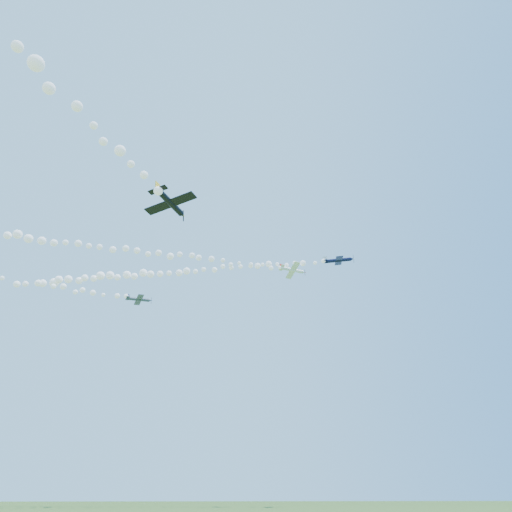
{
  "coord_description": "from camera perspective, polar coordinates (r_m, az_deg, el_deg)",
  "views": [
    {
      "loc": [
        -7.78,
        -82.58,
        2.0
      ],
      "look_at": [
        0.42,
        -4.43,
        46.18
      ],
      "focal_mm": 30.0,
      "sensor_mm": 36.0,
      "label": 1
    }
  ],
  "objects": [
    {
      "name": "ground",
      "position": [
        82.97,
        -0.71,
        -30.73
      ],
      "size": [
        260.0,
        260.0,
        0.0
      ],
      "primitive_type": "plane",
      "color": "#2D481B",
      "rests_on": "ground"
    },
    {
      "name": "plane_navy",
      "position": [
        105.74,
        10.95,
        -0.56
      ],
      "size": [
        7.63,
        7.91,
        2.31
      ],
      "rotation": [
        0.23,
        -0.03,
        -0.25
      ],
      "color": "#0B0F34"
    },
    {
      "name": "plane_black",
      "position": [
        59.3,
        -11.36,
        6.99
      ],
      "size": [
        7.19,
        6.8,
        2.18
      ],
      "rotation": [
        -0.11,
        0.0,
        1.07
      ],
      "color": "black"
    },
    {
      "name": "smoke_trail_navy",
      "position": [
        110.54,
        -10.33,
        -2.08
      ],
      "size": [
        73.86,
        20.67,
        2.97
      ],
      "primitive_type": null,
      "color": "white"
    },
    {
      "name": "plane_grey",
      "position": [
        103.94,
        -15.36,
        -5.6
      ],
      "size": [
        6.15,
        6.51,
        1.65
      ],
      "rotation": [
        -0.01,
        -0.07,
        0.3
      ],
      "color": "#3A4455"
    },
    {
      "name": "smoke_trail_white",
      "position": [
        100.59,
        -19.1,
        1.09
      ],
      "size": [
        81.81,
        15.38,
        2.9
      ],
      "primitive_type": null,
      "color": "white"
    },
    {
      "name": "plane_white",
      "position": [
        105.56,
        4.9,
        -1.86
      ],
      "size": [
        6.84,
        7.15,
        2.57
      ],
      "rotation": [
        -0.16,
        0.08,
        0.16
      ],
      "color": "white"
    }
  ]
}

